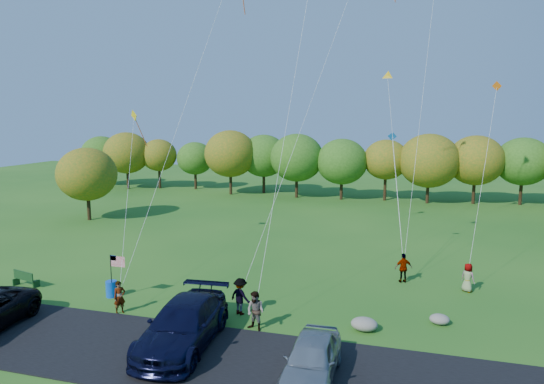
{
  "coord_description": "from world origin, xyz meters",
  "views": [
    {
      "loc": [
        7.37,
        -21.03,
        9.81
      ],
      "look_at": [
        -0.32,
        6.0,
        5.43
      ],
      "focal_mm": 32.0,
      "sensor_mm": 36.0,
      "label": 1
    }
  ],
  "objects_px": {
    "minivan_silver": "(312,359)",
    "flyer_e": "(468,278)",
    "minivan_navy": "(183,325)",
    "park_bench": "(24,278)",
    "flyer_d": "(404,268)",
    "trash_barrel": "(111,289)",
    "flyer_c": "(240,296)",
    "flyer_a": "(120,297)",
    "flyer_b": "(256,311)"
  },
  "relations": [
    {
      "from": "flyer_d",
      "to": "park_bench",
      "type": "distance_m",
      "value": 22.29
    },
    {
      "from": "minivan_navy",
      "to": "park_bench",
      "type": "xyz_separation_m",
      "value": [
        -12.25,
        4.26,
        -0.49
      ]
    },
    {
      "from": "park_bench",
      "to": "trash_barrel",
      "type": "relative_size",
      "value": 1.91
    },
    {
      "from": "minivan_silver",
      "to": "flyer_d",
      "type": "bearing_deg",
      "value": 74.81
    },
    {
      "from": "flyer_a",
      "to": "trash_barrel",
      "type": "distance_m",
      "value": 2.58
    },
    {
      "from": "minivan_silver",
      "to": "flyer_d",
      "type": "xyz_separation_m",
      "value": [
        3.14,
        12.25,
        0.03
      ]
    },
    {
      "from": "flyer_c",
      "to": "park_bench",
      "type": "distance_m",
      "value": 13.44
    },
    {
      "from": "flyer_b",
      "to": "flyer_d",
      "type": "height_order",
      "value": "flyer_b"
    },
    {
      "from": "flyer_d",
      "to": "minivan_navy",
      "type": "bearing_deg",
      "value": 31.45
    },
    {
      "from": "flyer_a",
      "to": "flyer_d",
      "type": "bearing_deg",
      "value": -22.45
    },
    {
      "from": "flyer_d",
      "to": "trash_barrel",
      "type": "xyz_separation_m",
      "value": [
        -15.42,
        -6.82,
        -0.44
      ]
    },
    {
      "from": "minivan_silver",
      "to": "flyer_e",
      "type": "relative_size",
      "value": 2.86
    },
    {
      "from": "flyer_b",
      "to": "park_bench",
      "type": "xyz_separation_m",
      "value": [
        -14.73,
        1.85,
        -0.42
      ]
    },
    {
      "from": "minivan_silver",
      "to": "trash_barrel",
      "type": "xyz_separation_m",
      "value": [
        -12.28,
        5.43,
        -0.42
      ]
    },
    {
      "from": "flyer_a",
      "to": "trash_barrel",
      "type": "relative_size",
      "value": 1.88
    },
    {
      "from": "minivan_navy",
      "to": "park_bench",
      "type": "bearing_deg",
      "value": 156.55
    },
    {
      "from": "minivan_navy",
      "to": "flyer_b",
      "type": "height_order",
      "value": "minivan_navy"
    },
    {
      "from": "flyer_a",
      "to": "flyer_b",
      "type": "bearing_deg",
      "value": -54.86
    },
    {
      "from": "flyer_d",
      "to": "park_bench",
      "type": "xyz_separation_m",
      "value": [
        -21.22,
        -6.83,
        -0.38
      ]
    },
    {
      "from": "flyer_a",
      "to": "park_bench",
      "type": "bearing_deg",
      "value": 111.36
    },
    {
      "from": "flyer_c",
      "to": "trash_barrel",
      "type": "distance_m",
      "value": 7.65
    },
    {
      "from": "minivan_silver",
      "to": "flyer_e",
      "type": "height_order",
      "value": "minivan_silver"
    },
    {
      "from": "minivan_silver",
      "to": "flyer_e",
      "type": "distance_m",
      "value": 13.4
    },
    {
      "from": "minivan_navy",
      "to": "minivan_silver",
      "type": "xyz_separation_m",
      "value": [
        5.82,
        -1.16,
        -0.14
      ]
    },
    {
      "from": "minivan_silver",
      "to": "flyer_c",
      "type": "relative_size",
      "value": 2.53
    },
    {
      "from": "flyer_a",
      "to": "trash_barrel",
      "type": "height_order",
      "value": "flyer_a"
    },
    {
      "from": "flyer_d",
      "to": "flyer_a",
      "type": "bearing_deg",
      "value": 12.82
    },
    {
      "from": "flyer_e",
      "to": "minivan_navy",
      "type": "bearing_deg",
      "value": 78.51
    },
    {
      "from": "flyer_c",
      "to": "flyer_d",
      "type": "distance_m",
      "value": 10.55
    },
    {
      "from": "minivan_navy",
      "to": "trash_barrel",
      "type": "bearing_deg",
      "value": 142.26
    },
    {
      "from": "minivan_navy",
      "to": "flyer_e",
      "type": "height_order",
      "value": "minivan_navy"
    },
    {
      "from": "flyer_a",
      "to": "flyer_c",
      "type": "relative_size",
      "value": 0.9
    },
    {
      "from": "minivan_silver",
      "to": "flyer_e",
      "type": "xyz_separation_m",
      "value": [
        6.66,
        11.63,
        -0.04
      ]
    },
    {
      "from": "flyer_d",
      "to": "park_bench",
      "type": "height_order",
      "value": "flyer_d"
    },
    {
      "from": "flyer_d",
      "to": "flyer_e",
      "type": "xyz_separation_m",
      "value": [
        3.52,
        -0.62,
        -0.06
      ]
    },
    {
      "from": "flyer_e",
      "to": "flyer_d",
      "type": "bearing_deg",
      "value": 28.55
    },
    {
      "from": "flyer_d",
      "to": "flyer_c",
      "type": "bearing_deg",
      "value": 22.85
    },
    {
      "from": "flyer_a",
      "to": "minivan_navy",
      "type": "bearing_deg",
      "value": -81.96
    },
    {
      "from": "flyer_b",
      "to": "flyer_e",
      "type": "bearing_deg",
      "value": 57.65
    },
    {
      "from": "flyer_a",
      "to": "flyer_c",
      "type": "height_order",
      "value": "flyer_c"
    },
    {
      "from": "flyer_a",
      "to": "minivan_silver",
      "type": "bearing_deg",
      "value": -73.59
    },
    {
      "from": "flyer_c",
      "to": "trash_barrel",
      "type": "xyz_separation_m",
      "value": [
        -7.63,
        0.29,
        -0.49
      ]
    },
    {
      "from": "minivan_navy",
      "to": "flyer_d",
      "type": "distance_m",
      "value": 14.26
    },
    {
      "from": "park_bench",
      "to": "flyer_c",
      "type": "bearing_deg",
      "value": 12.03
    },
    {
      "from": "flyer_b",
      "to": "park_bench",
      "type": "distance_m",
      "value": 14.85
    },
    {
      "from": "flyer_a",
      "to": "park_bench",
      "type": "xyz_separation_m",
      "value": [
        -7.55,
        1.85,
        -0.33
      ]
    },
    {
      "from": "minivan_silver",
      "to": "flyer_d",
      "type": "height_order",
      "value": "flyer_d"
    },
    {
      "from": "flyer_d",
      "to": "flyer_e",
      "type": "distance_m",
      "value": 3.57
    },
    {
      "from": "flyer_c",
      "to": "flyer_e",
      "type": "bearing_deg",
      "value": -128.73
    },
    {
      "from": "flyer_a",
      "to": "flyer_e",
      "type": "relative_size",
      "value": 1.01
    }
  ]
}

